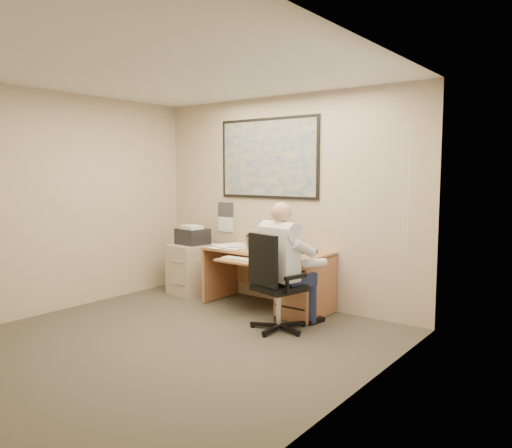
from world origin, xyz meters
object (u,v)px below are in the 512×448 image
Objects in this scene: desk at (290,277)px; filing_cabinet at (193,264)px; office_chair at (277,303)px; person at (281,266)px.

desk is 1.64m from filing_cabinet.
desk is at bearing 8.35° from filing_cabinet.
office_chair is at bearing -11.70° from filing_cabinet.
office_chair is at bearing -67.41° from desk.
desk is 1.64× the size of filing_cabinet.
person reaches higher than office_chair.
person reaches higher than filing_cabinet.
filing_cabinet is 0.70× the size of person.
office_chair is 0.77× the size of person.
office_chair is at bearing -71.44° from person.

